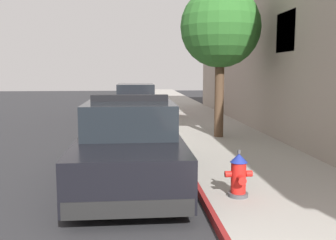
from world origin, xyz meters
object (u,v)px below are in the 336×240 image
object	(u,v)px
police_cruiser	(130,143)
street_tree	(220,28)
fire_hydrant	(239,175)
parked_car_silver_ahead	(136,102)

from	to	relation	value
police_cruiser	street_tree	size ratio (longest dim) A/B	1.08
fire_hydrant	street_tree	xyz separation A→B (m)	(0.92, 5.56, 2.92)
fire_hydrant	street_tree	size ratio (longest dim) A/B	0.17
police_cruiser	street_tree	xyz separation A→B (m)	(2.66, 4.03, 2.66)
parked_car_silver_ahead	fire_hydrant	size ratio (longest dim) A/B	6.37
fire_hydrant	parked_car_silver_ahead	bearing A→B (deg)	97.80
police_cruiser	street_tree	bearing A→B (deg)	56.61
police_cruiser	parked_car_silver_ahead	distance (m)	10.10
police_cruiser	parked_car_silver_ahead	world-z (taller)	police_cruiser
fire_hydrant	street_tree	bearing A→B (deg)	80.56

